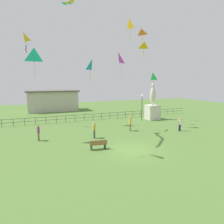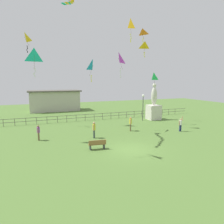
{
  "view_description": "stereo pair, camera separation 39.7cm",
  "coord_description": "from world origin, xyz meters",
  "px_view_note": "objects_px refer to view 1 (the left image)",
  "views": [
    {
      "loc": [
        -7.97,
        -14.82,
        5.84
      ],
      "look_at": [
        0.33,
        5.2,
        2.5
      ],
      "focal_mm": 32.66,
      "sensor_mm": 36.0,
      "label": 1
    },
    {
      "loc": [
        -7.6,
        -14.97,
        5.84
      ],
      "look_at": [
        0.33,
        5.2,
        2.5
      ],
      "focal_mm": 32.66,
      "sensor_mm": 36.0,
      "label": 2
    }
  ],
  "objects_px": {
    "kite_4": "(153,77)",
    "kite_6": "(141,32)",
    "kite_8": "(144,46)",
    "statue_monument": "(152,108)",
    "person_3": "(38,132)",
    "kite_7": "(34,56)",
    "kite_1": "(118,59)",
    "person_2": "(180,124)",
    "kite_3": "(92,66)",
    "lamppost": "(142,101)",
    "park_bench": "(98,144)",
    "person_0": "(130,123)",
    "kite_5": "(23,37)",
    "person_1": "(94,129)",
    "kite_2": "(130,25)"
  },
  "relations": [
    {
      "from": "park_bench",
      "to": "kite_3",
      "type": "distance_m",
      "value": 11.9
    },
    {
      "from": "person_0",
      "to": "person_2",
      "type": "distance_m",
      "value": 5.79
    },
    {
      "from": "park_bench",
      "to": "lamppost",
      "type": "bearing_deg",
      "value": 43.97
    },
    {
      "from": "kite_2",
      "to": "kite_7",
      "type": "relative_size",
      "value": 1.2
    },
    {
      "from": "person_3",
      "to": "kite_4",
      "type": "relative_size",
      "value": 0.57
    },
    {
      "from": "person_1",
      "to": "kite_6",
      "type": "distance_m",
      "value": 16.18
    },
    {
      "from": "lamppost",
      "to": "person_3",
      "type": "relative_size",
      "value": 2.52
    },
    {
      "from": "kite_4",
      "to": "kite_7",
      "type": "distance_m",
      "value": 15.22
    },
    {
      "from": "person_2",
      "to": "person_3",
      "type": "distance_m",
      "value": 15.63
    },
    {
      "from": "person_3",
      "to": "kite_4",
      "type": "xyz_separation_m",
      "value": [
        14.75,
        2.63,
        5.39
      ]
    },
    {
      "from": "statue_monument",
      "to": "lamppost",
      "type": "height_order",
      "value": "statue_monument"
    },
    {
      "from": "lamppost",
      "to": "kite_1",
      "type": "distance_m",
      "value": 8.59
    },
    {
      "from": "kite_4",
      "to": "kite_6",
      "type": "xyz_separation_m",
      "value": [
        -0.27,
        2.81,
        6.26
      ]
    },
    {
      "from": "person_0",
      "to": "kite_6",
      "type": "bearing_deg",
      "value": 50.84
    },
    {
      "from": "lamppost",
      "to": "kite_3",
      "type": "relative_size",
      "value": 1.4
    },
    {
      "from": "kite_7",
      "to": "park_bench",
      "type": "bearing_deg",
      "value": -41.21
    },
    {
      "from": "person_3",
      "to": "kite_1",
      "type": "height_order",
      "value": "kite_1"
    },
    {
      "from": "kite_3",
      "to": "person_0",
      "type": "bearing_deg",
      "value": -53.34
    },
    {
      "from": "person_2",
      "to": "kite_7",
      "type": "relative_size",
      "value": 0.7
    },
    {
      "from": "person_2",
      "to": "kite_7",
      "type": "bearing_deg",
      "value": 174.42
    },
    {
      "from": "kite_1",
      "to": "kite_2",
      "type": "bearing_deg",
      "value": 44.8
    },
    {
      "from": "kite_7",
      "to": "statue_monument",
      "type": "bearing_deg",
      "value": 19.7
    },
    {
      "from": "person_3",
      "to": "person_0",
      "type": "bearing_deg",
      "value": 0.77
    },
    {
      "from": "statue_monument",
      "to": "kite_3",
      "type": "xyz_separation_m",
      "value": [
        -9.69,
        -0.83,
        6.02
      ]
    },
    {
      "from": "lamppost",
      "to": "kite_3",
      "type": "xyz_separation_m",
      "value": [
        -7.65,
        -0.52,
        4.84
      ]
    },
    {
      "from": "park_bench",
      "to": "kite_7",
      "type": "distance_m",
      "value": 9.72
    },
    {
      "from": "kite_2",
      "to": "kite_4",
      "type": "distance_m",
      "value": 7.4
    },
    {
      "from": "person_2",
      "to": "kite_4",
      "type": "distance_m",
      "value": 7.26
    },
    {
      "from": "person_0",
      "to": "person_1",
      "type": "xyz_separation_m",
      "value": [
        -4.83,
        -1.34,
        -0.0
      ]
    },
    {
      "from": "kite_3",
      "to": "kite_4",
      "type": "relative_size",
      "value": 1.03
    },
    {
      "from": "person_0",
      "to": "kite_5",
      "type": "height_order",
      "value": "kite_5"
    },
    {
      "from": "person_1",
      "to": "kite_7",
      "type": "height_order",
      "value": "kite_7"
    },
    {
      "from": "statue_monument",
      "to": "kite_4",
      "type": "distance_m",
      "value": 5.63
    },
    {
      "from": "person_1",
      "to": "kite_3",
      "type": "xyz_separation_m",
      "value": [
        1.62,
        5.66,
        6.74
      ]
    },
    {
      "from": "person_2",
      "to": "kite_3",
      "type": "xyz_separation_m",
      "value": [
        -8.52,
        6.64,
        6.82
      ]
    },
    {
      "from": "kite_1",
      "to": "kite_6",
      "type": "height_order",
      "value": "kite_6"
    },
    {
      "from": "lamppost",
      "to": "person_3",
      "type": "distance_m",
      "value": 15.55
    },
    {
      "from": "person_2",
      "to": "kite_7",
      "type": "xyz_separation_m",
      "value": [
        -15.47,
        1.51,
        7.15
      ]
    },
    {
      "from": "park_bench",
      "to": "kite_7",
      "type": "bearing_deg",
      "value": 138.79
    },
    {
      "from": "park_bench",
      "to": "kite_6",
      "type": "relative_size",
      "value": 0.68
    },
    {
      "from": "person_0",
      "to": "kite_6",
      "type": "xyz_separation_m",
      "value": [
        4.32,
        5.3,
        11.57
      ]
    },
    {
      "from": "person_2",
      "to": "kite_2",
      "type": "height_order",
      "value": "kite_2"
    },
    {
      "from": "kite_3",
      "to": "kite_6",
      "type": "bearing_deg",
      "value": 7.46
    },
    {
      "from": "kite_6",
      "to": "kite_8",
      "type": "height_order",
      "value": "kite_6"
    },
    {
      "from": "person_0",
      "to": "kite_7",
      "type": "relative_size",
      "value": 0.67
    },
    {
      "from": "lamppost",
      "to": "kite_6",
      "type": "relative_size",
      "value": 1.72
    },
    {
      "from": "statue_monument",
      "to": "kite_6",
      "type": "xyz_separation_m",
      "value": [
        -2.16,
        0.16,
        10.85
      ]
    },
    {
      "from": "person_3",
      "to": "kite_1",
      "type": "xyz_separation_m",
      "value": [
        9.09,
        1.28,
        7.44
      ]
    },
    {
      "from": "kite_5",
      "to": "person_1",
      "type": "bearing_deg",
      "value": -53.8
    },
    {
      "from": "kite_6",
      "to": "kite_8",
      "type": "relative_size",
      "value": 1.28
    }
  ]
}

